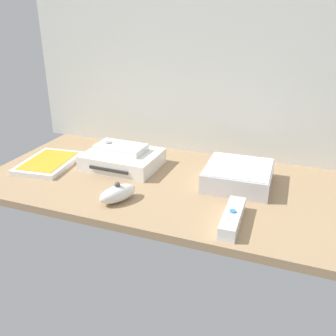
{
  "coord_description": "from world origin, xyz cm",
  "views": [
    {
      "loc": [
        32.84,
        -85.5,
        43.99
      ],
      "look_at": [
        0.0,
        0.0,
        4.0
      ],
      "focal_mm": 40.3,
      "sensor_mm": 36.0,
      "label": 1
    }
  ],
  "objects_px": {
    "mini_computer": "(238,175)",
    "remote_wand": "(232,218)",
    "remote_nunchuk": "(118,193)",
    "remote_classic_pad": "(121,148)",
    "game_console": "(123,159)",
    "game_case": "(49,163)"
  },
  "relations": [
    {
      "from": "game_console",
      "to": "game_case",
      "type": "height_order",
      "value": "game_console"
    },
    {
      "from": "remote_nunchuk",
      "to": "remote_classic_pad",
      "type": "xyz_separation_m",
      "value": [
        -0.1,
        0.2,
        0.03
      ]
    },
    {
      "from": "game_console",
      "to": "mini_computer",
      "type": "distance_m",
      "value": 0.34
    },
    {
      "from": "remote_wand",
      "to": "remote_classic_pad",
      "type": "distance_m",
      "value": 0.43
    },
    {
      "from": "remote_nunchuk",
      "to": "remote_wand",
      "type": "bearing_deg",
      "value": 26.49
    },
    {
      "from": "remote_classic_pad",
      "to": "game_console",
      "type": "bearing_deg",
      "value": -36.94
    },
    {
      "from": "mini_computer",
      "to": "remote_nunchuk",
      "type": "relative_size",
      "value": 1.62
    },
    {
      "from": "game_console",
      "to": "remote_wand",
      "type": "bearing_deg",
      "value": -27.29
    },
    {
      "from": "game_console",
      "to": "game_case",
      "type": "relative_size",
      "value": 1.04
    },
    {
      "from": "mini_computer",
      "to": "remote_wand",
      "type": "distance_m",
      "value": 0.2
    },
    {
      "from": "game_case",
      "to": "remote_wand",
      "type": "relative_size",
      "value": 1.37
    },
    {
      "from": "remote_wand",
      "to": "remote_classic_pad",
      "type": "bearing_deg",
      "value": 149.04
    },
    {
      "from": "remote_wand",
      "to": "remote_nunchuk",
      "type": "distance_m",
      "value": 0.28
    },
    {
      "from": "mini_computer",
      "to": "game_console",
      "type": "bearing_deg",
      "value": -179.98
    },
    {
      "from": "mini_computer",
      "to": "remote_classic_pad",
      "type": "xyz_separation_m",
      "value": [
        -0.35,
        0.01,
        0.03
      ]
    },
    {
      "from": "remote_wand",
      "to": "game_console",
      "type": "bearing_deg",
      "value": 149.33
    },
    {
      "from": "game_console",
      "to": "remote_nunchuk",
      "type": "bearing_deg",
      "value": -64.82
    },
    {
      "from": "game_case",
      "to": "remote_nunchuk",
      "type": "bearing_deg",
      "value": -29.03
    },
    {
      "from": "mini_computer",
      "to": "remote_wand",
      "type": "xyz_separation_m",
      "value": [
        0.03,
        -0.2,
        -0.01
      ]
    },
    {
      "from": "mini_computer",
      "to": "game_case",
      "type": "xyz_separation_m",
      "value": [
        -0.55,
        -0.07,
        -0.02
      ]
    },
    {
      "from": "game_console",
      "to": "remote_wand",
      "type": "xyz_separation_m",
      "value": [
        0.37,
        -0.2,
        -0.01
      ]
    },
    {
      "from": "game_console",
      "to": "game_case",
      "type": "bearing_deg",
      "value": -160.42
    }
  ]
}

